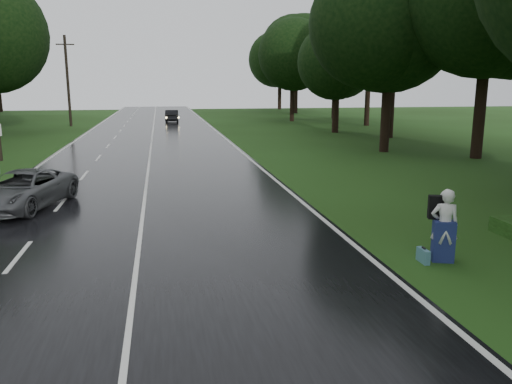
% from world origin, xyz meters
% --- Properties ---
extents(ground, '(160.00, 160.00, 0.00)m').
position_xyz_m(ground, '(0.00, 0.00, 0.00)').
color(ground, '#204614').
rests_on(ground, ground).
extents(road, '(12.00, 140.00, 0.04)m').
position_xyz_m(road, '(0.00, 20.00, 0.02)').
color(road, black).
rests_on(road, ground).
extents(lane_center, '(0.12, 140.00, 0.01)m').
position_xyz_m(lane_center, '(0.00, 20.00, 0.04)').
color(lane_center, silver).
rests_on(lane_center, road).
extents(grey_car, '(3.46, 5.18, 1.32)m').
position_xyz_m(grey_car, '(-4.17, 7.52, 0.70)').
color(grey_car, '#494B4E').
rests_on(grey_car, road).
extents(far_car, '(1.63, 4.22, 1.37)m').
position_xyz_m(far_car, '(2.07, 48.84, 0.73)').
color(far_car, black).
rests_on(far_car, road).
extents(hitchhiker, '(0.78, 0.75, 1.86)m').
position_xyz_m(hitchhiker, '(7.53, -0.20, 0.86)').
color(hitchhiker, silver).
rests_on(hitchhiker, ground).
extents(suitcase, '(0.15, 0.49, 0.35)m').
position_xyz_m(suitcase, '(7.02, -0.22, 0.17)').
color(suitcase, teal).
rests_on(suitcase, ground).
extents(utility_pole_mid, '(1.80, 0.28, 10.32)m').
position_xyz_m(utility_pole_mid, '(-8.50, 20.14, 0.00)').
color(utility_pole_mid, black).
rests_on(utility_pole_mid, ground).
extents(utility_pole_far, '(1.80, 0.28, 9.19)m').
position_xyz_m(utility_pole_far, '(-8.50, 44.91, 0.00)').
color(utility_pole_far, black).
rests_on(utility_pole_far, ground).
extents(road_sign_b, '(0.59, 0.10, 2.47)m').
position_xyz_m(road_sign_b, '(-7.20, 15.33, 0.00)').
color(road_sign_b, white).
rests_on(road_sign_b, ground).
extents(tree_right_d, '(9.42, 9.42, 14.71)m').
position_xyz_m(tree_right_d, '(15.06, 19.77, 0.00)').
color(tree_right_d, black).
rests_on(tree_right_d, ground).
extents(tree_right_e, '(7.16, 7.16, 11.19)m').
position_xyz_m(tree_right_e, '(16.38, 33.15, 0.00)').
color(tree_right_e, black).
rests_on(tree_right_e, ground).
extents(tree_right_f, '(8.70, 8.70, 13.59)m').
position_xyz_m(tree_right_f, '(16.14, 47.91, 0.00)').
color(tree_right_f, black).
rests_on(tree_right_f, ground).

